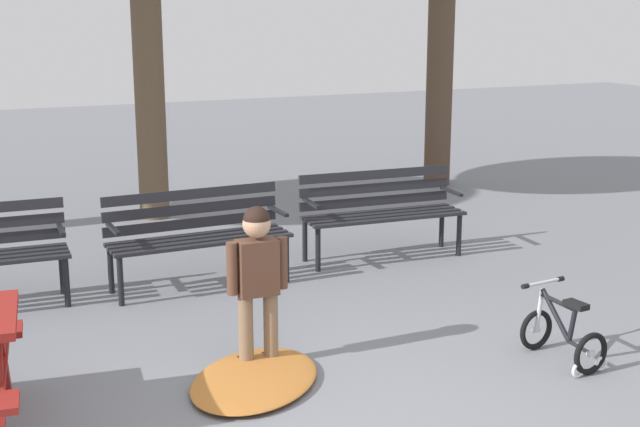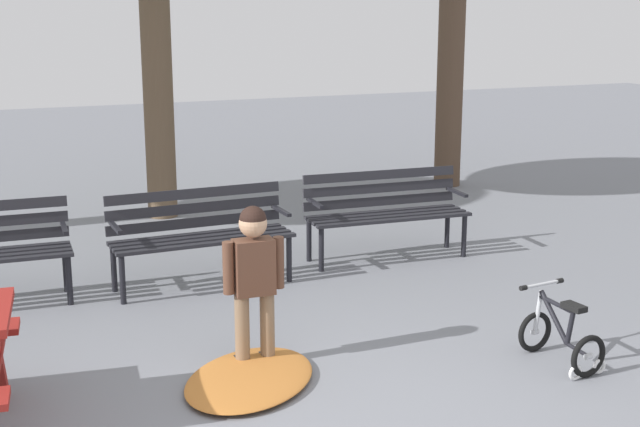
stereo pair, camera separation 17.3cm
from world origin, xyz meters
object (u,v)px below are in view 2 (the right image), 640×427
child_standing (254,272)px  kids_bicycle (562,337)px  park_bench_left (200,229)px  park_bench_right (385,207)px

child_standing → kids_bicycle: bearing=-22.4°
park_bench_left → park_bench_right: 1.91m
park_bench_left → child_standing: (-0.13, -1.92, 0.16)m
child_standing → kids_bicycle: (1.97, -0.81, -0.47)m
park_bench_left → kids_bicycle: bearing=-56.1°
park_bench_left → child_standing: size_ratio=1.42×
park_bench_right → child_standing: (-2.04, -2.06, 0.16)m
child_standing → kids_bicycle: child_standing is taller
park_bench_right → child_standing: size_ratio=1.43×
park_bench_left → child_standing: child_standing is taller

